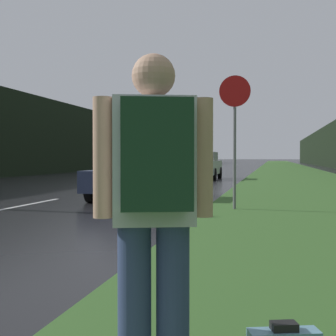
% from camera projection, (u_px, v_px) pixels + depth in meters
% --- Properties ---
extents(grass_verge, '(6.00, 240.00, 0.02)m').
position_uv_depth(grass_verge, '(291.00, 172.00, 37.78)').
color(grass_verge, '#386028').
rests_on(grass_verge, ground_plane).
extents(lane_stripe_c, '(0.12, 3.00, 0.01)m').
position_uv_depth(lane_stripe_c, '(32.00, 204.00, 12.15)').
color(lane_stripe_c, silver).
rests_on(lane_stripe_c, ground_plane).
extents(lane_stripe_d, '(0.12, 3.00, 0.01)m').
position_uv_depth(lane_stripe_d, '(118.00, 187.00, 18.98)').
color(lane_stripe_d, silver).
rests_on(lane_stripe_d, ground_plane).
extents(lane_stripe_e, '(0.12, 3.00, 0.01)m').
position_uv_depth(lane_stripe_e, '(159.00, 179.00, 25.80)').
color(lane_stripe_e, silver).
rests_on(lane_stripe_e, ground_plane).
extents(treeline_far_side, '(2.00, 140.00, 5.43)m').
position_uv_depth(treeline_far_side, '(118.00, 144.00, 51.45)').
color(treeline_far_side, black).
rests_on(treeline_far_side, ground_plane).
extents(stop_sign, '(0.72, 0.07, 3.10)m').
position_uv_depth(stop_sign, '(235.00, 127.00, 10.76)').
color(stop_sign, slate).
rests_on(stop_sign, ground_plane).
extents(hitchhiker_with_backpack, '(0.58, 0.50, 1.73)m').
position_uv_depth(hitchhiker_with_backpack, '(154.00, 202.00, 2.30)').
color(hitchhiker_with_backpack, navy).
rests_on(hitchhiker_with_backpack, ground_plane).
extents(car_passing_near, '(1.97, 4.39, 1.32)m').
position_uv_depth(car_passing_near, '(138.00, 175.00, 13.64)').
color(car_passing_near, '#2D3856').
rests_on(car_passing_near, ground_plane).
extents(car_passing_far, '(1.89, 4.19, 1.50)m').
position_uv_depth(car_passing_far, '(202.00, 166.00, 25.92)').
color(car_passing_far, '#BCBCBC').
rests_on(car_passing_far, ground_plane).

